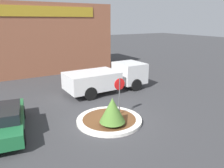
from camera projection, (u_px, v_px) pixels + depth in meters
ground_plane at (109, 121)px, 11.50m from camera, size 120.00×120.00×0.00m
traffic_island at (109, 120)px, 11.48m from camera, size 3.42×3.42×0.17m
stop_sign at (119, 91)px, 11.59m from camera, size 0.63×0.07×2.23m
island_shrub at (112, 110)px, 10.58m from camera, size 1.27×1.27×1.39m
utility_truck at (108, 77)px, 16.19m from camera, size 6.18×2.54×1.94m
storefront_building at (39, 38)px, 22.48m from camera, size 13.67×6.07×6.69m
parked_sedan_green at (2, 120)px, 10.08m from camera, size 2.52×4.73×1.35m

